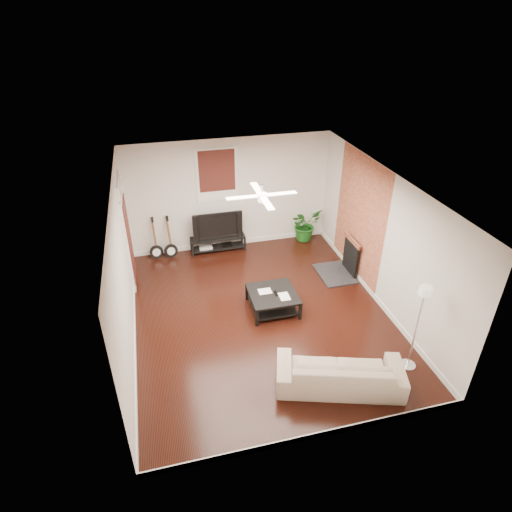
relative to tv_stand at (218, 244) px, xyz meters
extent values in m
cube|color=black|center=(0.39, -2.78, -0.19)|extent=(5.00, 6.00, 0.01)
cube|color=white|center=(0.39, -2.78, 2.61)|extent=(5.00, 6.00, 0.01)
cube|color=silver|center=(0.39, 0.22, 1.21)|extent=(5.00, 0.01, 2.80)
cube|color=silver|center=(0.39, -5.78, 1.21)|extent=(5.00, 0.01, 2.80)
cube|color=silver|center=(-2.11, -2.78, 1.21)|extent=(0.01, 6.00, 2.80)
cube|color=silver|center=(2.89, -2.78, 1.21)|extent=(0.01, 6.00, 2.80)
cube|color=#A65535|center=(2.88, -1.78, 1.21)|extent=(0.02, 2.20, 2.80)
cube|color=black|center=(2.59, -1.78, 0.27)|extent=(0.80, 1.10, 0.92)
cube|color=#39150F|center=(0.09, 0.19, 1.76)|extent=(1.00, 0.06, 1.30)
cube|color=white|center=(-2.07, -0.88, 1.06)|extent=(0.08, 1.00, 2.50)
cube|color=black|center=(0.00, 0.00, 0.00)|extent=(1.37, 0.37, 0.38)
imported|color=black|center=(0.00, 0.02, 0.55)|extent=(1.23, 0.16, 0.71)
cube|color=black|center=(0.67, -2.66, 0.01)|extent=(0.96, 0.96, 0.40)
imported|color=#BEAB8E|center=(1.16, -4.90, 0.11)|extent=(2.20, 1.39, 0.60)
imported|color=#1B5C1A|center=(2.33, 0.04, 0.25)|extent=(0.98, 0.92, 0.88)
camera|label=1|loc=(-1.42, -9.47, 5.32)|focal=30.23mm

